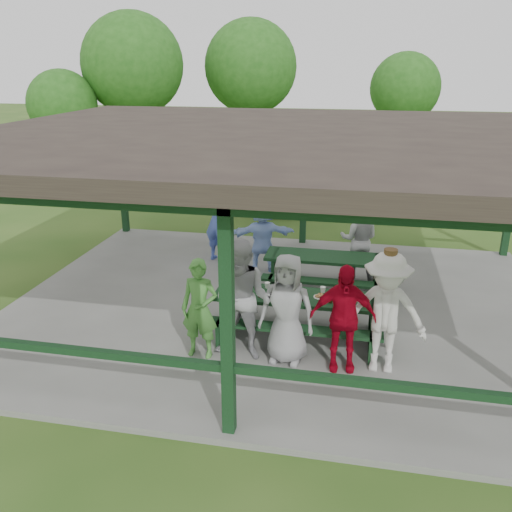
% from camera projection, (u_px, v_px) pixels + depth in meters
% --- Properties ---
extents(ground, '(90.00, 90.00, 0.00)m').
position_uv_depth(ground, '(278.00, 309.00, 10.32)').
color(ground, '#2B4F18').
rests_on(ground, ground).
extents(concrete_slab, '(10.00, 8.00, 0.10)m').
position_uv_depth(concrete_slab, '(278.00, 306.00, 10.30)').
color(concrete_slab, slate).
rests_on(concrete_slab, ground).
extents(pavilion_structure, '(10.60, 8.60, 3.24)m').
position_uv_depth(pavilion_structure, '(281.00, 141.00, 9.24)').
color(pavilion_structure, black).
rests_on(pavilion_structure, concrete_slab).
extents(picnic_table_near, '(2.75, 1.39, 0.75)m').
position_uv_depth(picnic_table_near, '(298.00, 310.00, 8.92)').
color(picnic_table_near, black).
rests_on(picnic_table_near, concrete_slab).
extents(picnic_table_far, '(2.34, 1.39, 0.75)m').
position_uv_depth(picnic_table_far, '(325.00, 269.00, 10.72)').
color(picnic_table_far, black).
rests_on(picnic_table_far, concrete_slab).
extents(table_setting, '(2.30, 0.45, 0.10)m').
position_uv_depth(table_setting, '(298.00, 293.00, 8.84)').
color(table_setting, white).
rests_on(table_setting, picnic_table_near).
extents(contestant_green, '(0.60, 0.41, 1.59)m').
position_uv_depth(contestant_green, '(200.00, 309.00, 8.25)').
color(contestant_green, '#468A37').
rests_on(contestant_green, concrete_slab).
extents(contestant_grey_left, '(1.00, 0.83, 1.90)m').
position_uv_depth(contestant_grey_left, '(243.00, 300.00, 8.17)').
color(contestant_grey_left, '#9B9B9E').
rests_on(contestant_grey_left, concrete_slab).
extents(contestant_grey_mid, '(0.89, 0.63, 1.72)m').
position_uv_depth(contestant_grey_mid, '(287.00, 309.00, 8.09)').
color(contestant_grey_mid, gray).
rests_on(contestant_grey_mid, concrete_slab).
extents(contestant_red, '(1.01, 0.51, 1.65)m').
position_uv_depth(contestant_red, '(343.00, 318.00, 7.90)').
color(contestant_red, '#A50519').
rests_on(contestant_red, concrete_slab).
extents(contestant_white_fedora, '(1.23, 0.76, 1.90)m').
position_uv_depth(contestant_white_fedora, '(385.00, 313.00, 7.81)').
color(contestant_white_fedora, silver).
rests_on(contestant_white_fedora, concrete_slab).
extents(spectator_lblue, '(1.53, 0.90, 1.57)m').
position_uv_depth(spectator_lblue, '(262.00, 236.00, 11.67)').
color(spectator_lblue, '#9CBAF2').
rests_on(spectator_lblue, concrete_slab).
extents(spectator_blue, '(0.79, 0.63, 1.91)m').
position_uv_depth(spectator_blue, '(218.00, 220.00, 12.22)').
color(spectator_blue, '#465DB8').
rests_on(spectator_blue, concrete_slab).
extents(spectator_grey, '(0.85, 0.68, 1.66)m').
position_uv_depth(spectator_grey, '(359.00, 239.00, 11.32)').
color(spectator_grey, '#98989B').
rests_on(spectator_grey, concrete_slab).
extents(pickup_truck, '(6.57, 4.63, 1.66)m').
position_uv_depth(pickup_truck, '(327.00, 175.00, 18.06)').
color(pickup_truck, silver).
rests_on(pickup_truck, ground).
extents(farm_trailer, '(3.65, 2.38, 1.28)m').
position_uv_depth(farm_trailer, '(260.00, 189.00, 16.99)').
color(farm_trailer, navy).
rests_on(farm_trailer, ground).
extents(tree_far_left, '(4.05, 4.05, 6.32)m').
position_uv_depth(tree_far_left, '(133.00, 65.00, 21.64)').
color(tree_far_left, black).
rests_on(tree_far_left, ground).
extents(tree_left, '(3.94, 3.94, 6.16)m').
position_uv_depth(tree_left, '(251.00, 67.00, 23.09)').
color(tree_left, black).
rests_on(tree_left, ground).
extents(tree_mid, '(3.10, 3.10, 4.84)m').
position_uv_depth(tree_mid, '(405.00, 88.00, 24.11)').
color(tree_mid, black).
rests_on(tree_mid, ground).
extents(tree_edge_left, '(2.67, 2.67, 4.17)m').
position_uv_depth(tree_edge_left, '(62.00, 105.00, 21.01)').
color(tree_edge_left, black).
rests_on(tree_edge_left, ground).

